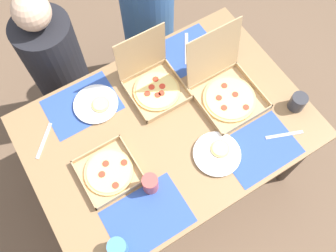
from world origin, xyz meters
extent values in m
plane|color=brown|center=(0.00, 0.00, 0.00)|extent=(6.00, 6.00, 0.00)
cylinder|color=#3F3328|center=(0.63, -0.42, 0.35)|extent=(0.07, 0.07, 0.69)
cylinder|color=#3F3328|center=(-0.63, 0.42, 0.35)|extent=(0.07, 0.07, 0.69)
cylinder|color=#3F3328|center=(0.63, 0.42, 0.35)|extent=(0.07, 0.07, 0.69)
cube|color=#936D47|center=(0.00, 0.00, 0.71)|extent=(1.38, 0.96, 0.03)
cube|color=#2D4C9E|center=(-0.31, -0.33, 0.72)|extent=(0.36, 0.26, 0.00)
cube|color=#2D4C9E|center=(0.31, -0.33, 0.72)|extent=(0.36, 0.26, 0.00)
cube|color=#2D4C9E|center=(-0.31, 0.33, 0.72)|extent=(0.36, 0.26, 0.00)
cube|color=#2D4C9E|center=(0.31, 0.33, 0.72)|extent=(0.36, 0.26, 0.00)
cube|color=tan|center=(-0.36, -0.06, 0.73)|extent=(0.26, 0.26, 0.01)
cube|color=tan|center=(-0.49, -0.06, 0.74)|extent=(0.01, 0.26, 0.03)
cube|color=tan|center=(-0.23, -0.06, 0.74)|extent=(0.01, 0.26, 0.03)
cube|color=tan|center=(-0.36, -0.19, 0.74)|extent=(0.26, 0.01, 0.03)
cube|color=tan|center=(-0.36, 0.07, 0.74)|extent=(0.26, 0.01, 0.03)
cylinder|color=#E0B76B|center=(-0.36, -0.06, 0.73)|extent=(0.23, 0.23, 0.01)
cylinder|color=#EFD67F|center=(-0.36, -0.06, 0.74)|extent=(0.21, 0.21, 0.00)
cylinder|color=red|center=(-0.28, -0.06, 0.75)|extent=(0.03, 0.03, 0.00)
cylinder|color=red|center=(-0.35, -0.02, 0.75)|extent=(0.03, 0.03, 0.00)
cylinder|color=red|center=(-0.39, -0.06, 0.75)|extent=(0.03, 0.03, 0.00)
cylinder|color=red|center=(-0.36, -0.14, 0.75)|extent=(0.03, 0.03, 0.00)
cube|color=tan|center=(0.05, 0.20, 0.73)|extent=(0.27, 0.27, 0.01)
cube|color=tan|center=(-0.08, 0.20, 0.74)|extent=(0.01, 0.27, 0.03)
cube|color=tan|center=(0.19, 0.20, 0.74)|extent=(0.01, 0.27, 0.03)
cube|color=tan|center=(0.05, 0.06, 0.74)|extent=(0.27, 0.01, 0.03)
cube|color=tan|center=(0.05, 0.33, 0.74)|extent=(0.27, 0.01, 0.03)
cylinder|color=#E0B76B|center=(0.05, 0.20, 0.73)|extent=(0.24, 0.24, 0.01)
cylinder|color=#EFD67F|center=(0.05, 0.20, 0.74)|extent=(0.22, 0.22, 0.00)
cylinder|color=red|center=(0.09, 0.20, 0.75)|extent=(0.03, 0.03, 0.00)
cylinder|color=red|center=(0.08, 0.25, 0.75)|extent=(0.03, 0.03, 0.00)
cylinder|color=red|center=(0.04, 0.22, 0.75)|extent=(0.03, 0.03, 0.00)
cylinder|color=red|center=(0.00, 0.20, 0.75)|extent=(0.03, 0.03, 0.00)
cylinder|color=red|center=(0.04, 0.17, 0.75)|extent=(0.03, 0.03, 0.00)
cylinder|color=red|center=(0.06, 0.16, 0.75)|extent=(0.03, 0.03, 0.00)
cube|color=tan|center=(0.05, 0.33, 0.89)|extent=(0.27, 0.01, 0.27)
cube|color=tan|center=(0.34, -0.04, 0.73)|extent=(0.31, 0.31, 0.01)
cube|color=tan|center=(0.19, -0.04, 0.74)|extent=(0.01, 0.31, 0.03)
cube|color=tan|center=(0.49, -0.04, 0.74)|extent=(0.01, 0.31, 0.03)
cube|color=tan|center=(0.34, -0.19, 0.74)|extent=(0.31, 0.01, 0.03)
cube|color=tan|center=(0.34, 0.11, 0.74)|extent=(0.31, 0.01, 0.03)
cylinder|color=#E0B76B|center=(0.34, -0.04, 0.73)|extent=(0.27, 0.27, 0.01)
cylinder|color=#EFD67F|center=(0.34, -0.04, 0.74)|extent=(0.24, 0.24, 0.00)
cylinder|color=red|center=(0.38, -0.04, 0.75)|extent=(0.03, 0.03, 0.00)
cylinder|color=red|center=(0.36, 0.03, 0.75)|extent=(0.03, 0.03, 0.00)
cylinder|color=red|center=(0.30, -0.01, 0.75)|extent=(0.03, 0.03, 0.00)
cylinder|color=red|center=(0.29, -0.07, 0.75)|extent=(0.03, 0.03, 0.00)
cylinder|color=red|center=(0.38, -0.13, 0.75)|extent=(0.03, 0.03, 0.00)
cube|color=tan|center=(0.34, 0.14, 0.91)|extent=(0.31, 0.05, 0.30)
cylinder|color=white|center=(-0.25, 0.29, 0.73)|extent=(0.22, 0.22, 0.01)
cylinder|color=white|center=(-0.25, 0.29, 0.74)|extent=(0.23, 0.23, 0.01)
cylinder|color=#E0B76B|center=(-0.23, 0.27, 0.74)|extent=(0.09, 0.09, 0.01)
cylinder|color=#EFD67F|center=(-0.23, 0.27, 0.75)|extent=(0.08, 0.08, 0.00)
cylinder|color=white|center=(0.12, -0.25, 0.73)|extent=(0.22, 0.22, 0.01)
cylinder|color=white|center=(0.12, -0.25, 0.74)|extent=(0.23, 0.23, 0.01)
cylinder|color=#E0B76B|center=(0.14, -0.24, 0.74)|extent=(0.09, 0.09, 0.01)
cylinder|color=#EFD67F|center=(0.14, -0.24, 0.75)|extent=(0.08, 0.08, 0.00)
cylinder|color=#BF4742|center=(-0.23, -0.22, 0.78)|extent=(0.07, 0.07, 0.11)
cylinder|color=teal|center=(-0.48, -0.38, 0.77)|extent=(0.08, 0.08, 0.09)
cylinder|color=#333338|center=(0.61, -0.24, 0.77)|extent=(0.08, 0.08, 0.09)
cube|color=#B7B7BC|center=(0.33, 0.35, 0.72)|extent=(0.13, 0.19, 0.00)
cube|color=#B7B7BC|center=(0.46, -0.34, 0.72)|extent=(0.18, 0.08, 0.00)
cube|color=#B7B7BC|center=(-0.55, 0.25, 0.72)|extent=(0.14, 0.15, 0.00)
cylinder|color=black|center=(-0.31, 0.74, 0.46)|extent=(0.32, 0.32, 0.91)
sphere|color=#D1A889|center=(-0.31, 0.74, 1.01)|extent=(0.19, 0.19, 0.19)
cylinder|color=#33598C|center=(0.31, 0.74, 0.47)|extent=(0.32, 0.32, 0.94)
camera|label=1|loc=(-0.40, -0.64, 2.32)|focal=38.35mm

